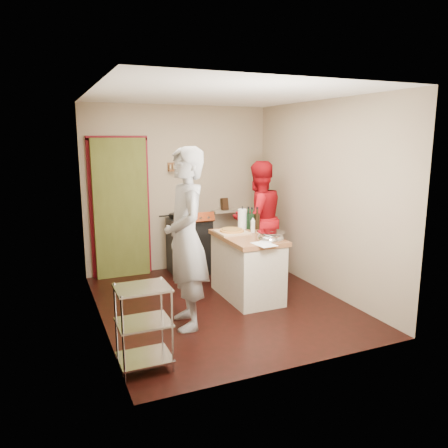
% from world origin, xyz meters
% --- Properties ---
extents(floor, '(3.50, 3.50, 0.00)m').
position_xyz_m(floor, '(0.00, 0.00, 0.00)').
color(floor, black).
rests_on(floor, ground).
extents(back_wall, '(3.00, 0.44, 2.60)m').
position_xyz_m(back_wall, '(-0.64, 1.78, 1.13)').
color(back_wall, gray).
rests_on(back_wall, ground).
extents(left_wall, '(0.04, 3.50, 2.60)m').
position_xyz_m(left_wall, '(-1.50, 0.00, 1.30)').
color(left_wall, gray).
rests_on(left_wall, ground).
extents(right_wall, '(0.04, 3.50, 2.60)m').
position_xyz_m(right_wall, '(1.50, 0.00, 1.30)').
color(right_wall, gray).
rests_on(right_wall, ground).
extents(ceiling, '(3.00, 3.50, 0.02)m').
position_xyz_m(ceiling, '(0.00, 0.00, 2.61)').
color(ceiling, white).
rests_on(ceiling, back_wall).
extents(stove, '(0.60, 0.63, 1.00)m').
position_xyz_m(stove, '(0.05, 1.42, 0.45)').
color(stove, black).
rests_on(stove, ground).
extents(wire_shelving, '(0.48, 0.40, 0.80)m').
position_xyz_m(wire_shelving, '(-1.28, -1.20, 0.44)').
color(wire_shelving, silver).
rests_on(wire_shelving, ground).
extents(island, '(0.67, 1.24, 1.16)m').
position_xyz_m(island, '(0.41, 0.08, 0.45)').
color(island, beige).
rests_on(island, ground).
extents(person_stripe, '(0.55, 0.78, 2.02)m').
position_xyz_m(person_stripe, '(-0.62, -0.46, 1.01)').
color(person_stripe, '#B5B4B9').
rests_on(person_stripe, ground).
extents(person_red, '(0.93, 0.76, 1.76)m').
position_xyz_m(person_red, '(1.00, 0.92, 0.88)').
color(person_red, '#B00B14').
rests_on(person_red, ground).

